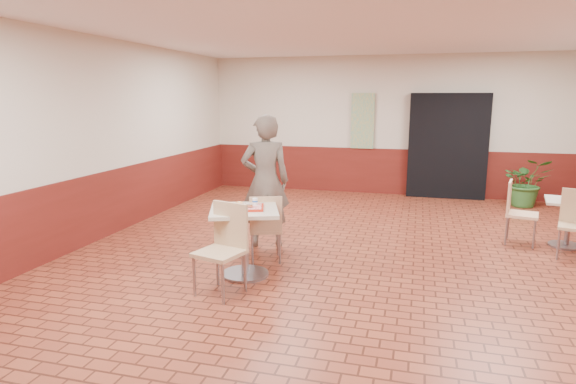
% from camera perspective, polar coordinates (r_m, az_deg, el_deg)
% --- Properties ---
extents(room_shell, '(8.01, 10.01, 3.01)m').
position_cam_1_polar(room_shell, '(5.80, 9.10, 4.97)').
color(room_shell, maroon).
rests_on(room_shell, ground).
extents(wainscot_band, '(8.00, 10.00, 1.00)m').
position_cam_1_polar(wainscot_band, '(5.99, 8.80, -4.59)').
color(wainscot_band, '#551610').
rests_on(wainscot_band, ground).
extents(corridor_doorway, '(1.60, 0.22, 2.20)m').
position_cam_1_polar(corridor_doorway, '(10.68, 18.39, 5.17)').
color(corridor_doorway, black).
rests_on(corridor_doorway, ground).
extents(promo_poster, '(0.50, 0.03, 1.20)m').
position_cam_1_polar(promo_poster, '(10.75, 8.83, 8.32)').
color(promo_poster, gray).
rests_on(promo_poster, wainscot_band).
extents(main_table, '(0.78, 0.78, 0.82)m').
position_cam_1_polar(main_table, '(5.75, -5.18, -4.59)').
color(main_table, beige).
rests_on(main_table, ground).
extents(chair_main_front, '(0.56, 0.56, 0.99)m').
position_cam_1_polar(chair_main_front, '(5.30, -7.58, -6.08)').
color(chair_main_front, tan).
rests_on(chair_main_front, ground).
extents(chair_main_back, '(0.53, 0.53, 0.89)m').
position_cam_1_polar(chair_main_back, '(6.21, -2.66, -3.91)').
color(chair_main_back, tan).
rests_on(chair_main_back, ground).
extents(customer, '(0.81, 0.68, 1.88)m').
position_cam_1_polar(customer, '(6.82, -2.70, 1.27)').
color(customer, '#60564B').
rests_on(customer, ground).
extents(serving_tray, '(0.46, 0.36, 0.03)m').
position_cam_1_polar(serving_tray, '(5.68, -5.23, -1.84)').
color(serving_tray, red).
rests_on(serving_tray, main_table).
extents(ring_donut, '(0.11, 0.11, 0.03)m').
position_cam_1_polar(ring_donut, '(5.78, -5.79, -1.32)').
color(ring_donut, '#EDA856').
rests_on(ring_donut, serving_tray).
extents(long_john_donut, '(0.15, 0.11, 0.04)m').
position_cam_1_polar(long_john_donut, '(5.62, -4.74, -1.59)').
color(long_john_donut, '#CA653B').
rests_on(long_john_donut, serving_tray).
extents(paper_cup, '(0.07, 0.07, 0.08)m').
position_cam_1_polar(paper_cup, '(5.73, -3.93, -1.12)').
color(paper_cup, white).
rests_on(paper_cup, serving_tray).
extents(second_table, '(0.64, 0.64, 0.68)m').
position_cam_1_polar(second_table, '(7.94, 30.37, -2.42)').
color(second_table, '#C1B29B').
rests_on(second_table, ground).
extents(chair_second_left, '(0.51, 0.51, 0.92)m').
position_cam_1_polar(chair_second_left, '(7.77, 25.48, -1.81)').
color(chair_second_left, '#E9BA8C').
rests_on(chair_second_left, ground).
extents(potted_plant, '(0.88, 0.76, 0.96)m').
position_cam_1_polar(potted_plant, '(10.47, 26.43, 1.03)').
color(potted_plant, '#2E6729').
rests_on(potted_plant, ground).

